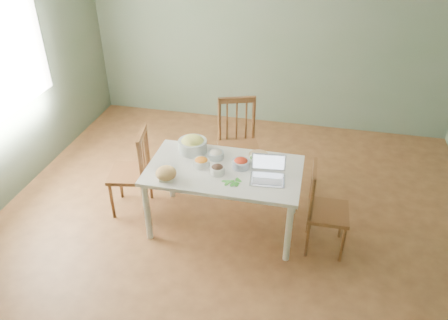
% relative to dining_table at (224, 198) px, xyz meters
% --- Properties ---
extents(floor, '(5.00, 5.00, 0.00)m').
position_rel_dining_table_xyz_m(floor, '(0.09, -0.07, -0.34)').
color(floor, brown).
rests_on(floor, ground).
extents(wall_back, '(5.00, 0.00, 2.70)m').
position_rel_dining_table_xyz_m(wall_back, '(0.09, 2.43, 1.01)').
color(wall_back, slate).
rests_on(wall_back, ground).
extents(dining_table, '(1.47, 0.83, 0.69)m').
position_rel_dining_table_xyz_m(dining_table, '(0.00, 0.00, 0.00)').
color(dining_table, silver).
rests_on(dining_table, floor).
extents(chair_far, '(0.57, 0.55, 1.02)m').
position_rel_dining_table_xyz_m(chair_far, '(0.00, 0.74, 0.17)').
color(chair_far, brown).
rests_on(chair_far, floor).
extents(chair_left, '(0.46, 0.48, 0.93)m').
position_rel_dining_table_xyz_m(chair_left, '(-1.02, 0.06, 0.12)').
color(chair_left, brown).
rests_on(chair_left, floor).
extents(chair_right, '(0.38, 0.40, 0.89)m').
position_rel_dining_table_xyz_m(chair_right, '(1.01, -0.10, 0.10)').
color(chair_right, brown).
rests_on(chair_right, floor).
extents(bread_boule, '(0.25, 0.25, 0.13)m').
position_rel_dining_table_xyz_m(bread_boule, '(-0.48, -0.28, 0.41)').
color(bread_boule, tan).
rests_on(bread_boule, dining_table).
extents(butter_stick, '(0.13, 0.05, 0.03)m').
position_rel_dining_table_xyz_m(butter_stick, '(-0.47, -0.32, 0.36)').
color(butter_stick, white).
rests_on(butter_stick, dining_table).
extents(bowl_squash, '(0.35, 0.35, 0.17)m').
position_rel_dining_table_xyz_m(bowl_squash, '(-0.38, 0.25, 0.43)').
color(bowl_squash, '#D5C764').
rests_on(bowl_squash, dining_table).
extents(bowl_carrot, '(0.18, 0.18, 0.09)m').
position_rel_dining_table_xyz_m(bowl_carrot, '(-0.22, 0.00, 0.39)').
color(bowl_carrot, orange).
rests_on(bowl_carrot, dining_table).
extents(bowl_onion, '(0.19, 0.19, 0.09)m').
position_rel_dining_table_xyz_m(bowl_onion, '(-0.12, 0.17, 0.39)').
color(bowl_onion, white).
rests_on(bowl_onion, dining_table).
extents(bowl_mushroom, '(0.18, 0.18, 0.09)m').
position_rel_dining_table_xyz_m(bowl_mushroom, '(-0.04, -0.09, 0.39)').
color(bowl_mushroom, '#43291B').
rests_on(bowl_mushroom, dining_table).
extents(bowl_redpep, '(0.22, 0.22, 0.10)m').
position_rel_dining_table_xyz_m(bowl_redpep, '(0.15, 0.06, 0.39)').
color(bowl_redpep, '#BE1B00').
rests_on(bowl_redpep, dining_table).
extents(bowl_broccoli, '(0.17, 0.17, 0.08)m').
position_rel_dining_table_xyz_m(bowl_broccoli, '(0.27, 0.16, 0.39)').
color(bowl_broccoli, '#2C641C').
rests_on(bowl_broccoli, dining_table).
extents(flatbread, '(0.22, 0.22, 0.02)m').
position_rel_dining_table_xyz_m(flatbread, '(0.28, 0.31, 0.35)').
color(flatbread, tan).
rests_on(flatbread, dining_table).
extents(basil_bunch, '(0.19, 0.19, 0.02)m').
position_rel_dining_table_xyz_m(basil_bunch, '(0.11, -0.20, 0.36)').
color(basil_bunch, '#267B1F').
rests_on(basil_bunch, dining_table).
extents(laptop, '(0.34, 0.30, 0.22)m').
position_rel_dining_table_xyz_m(laptop, '(0.43, -0.10, 0.45)').
color(laptop, silver).
rests_on(laptop, dining_table).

